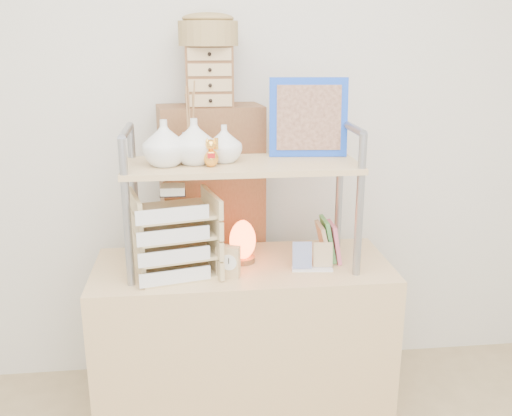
{
  "coord_description": "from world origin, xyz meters",
  "views": [
    {
      "loc": [
        -0.19,
        -0.94,
        1.64
      ],
      "look_at": [
        0.05,
        1.2,
        0.99
      ],
      "focal_mm": 40.0,
      "sensor_mm": 36.0,
      "label": 1
    }
  ],
  "objects": [
    {
      "name": "room_shell",
      "position": [
        0.0,
        0.39,
        1.69
      ],
      "size": [
        3.42,
        3.41,
        2.61
      ],
      "color": "silver",
      "rests_on": "ground"
    },
    {
      "name": "desk",
      "position": [
        0.0,
        1.2,
        0.38
      ],
      "size": [
        1.2,
        0.5,
        0.75
      ],
      "primitive_type": "cube",
      "color": "tan",
      "rests_on": "ground"
    },
    {
      "name": "cabinet",
      "position": [
        -0.11,
        1.57,
        0.68
      ],
      "size": [
        0.48,
        0.3,
        1.35
      ],
      "primitive_type": "cube",
      "rotation": [
        0.0,
        0.0,
        0.13
      ],
      "color": "brown",
      "rests_on": "ground"
    },
    {
      "name": "hutch",
      "position": [
        -0.06,
        1.21,
        1.2
      ],
      "size": [
        0.9,
        0.34,
        0.73
      ],
      "color": "gray",
      "rests_on": "desk"
    },
    {
      "name": "letter_tray",
      "position": [
        -0.27,
        1.14,
        0.89
      ],
      "size": [
        0.34,
        0.33,
        0.35
      ],
      "color": "tan",
      "rests_on": "desk"
    },
    {
      "name": "salt_lamp",
      "position": [
        0.0,
        1.23,
        0.84
      ],
      "size": [
        0.12,
        0.11,
        0.18
      ],
      "color": "brown",
      "rests_on": "desk"
    },
    {
      "name": "desk_clock",
      "position": [
        -0.07,
        1.08,
        0.81
      ],
      "size": [
        0.1,
        0.06,
        0.13
      ],
      "color": "tan",
      "rests_on": "desk"
    },
    {
      "name": "postcard_stand",
      "position": [
        0.27,
        1.12,
        0.78
      ],
      "size": [
        0.17,
        0.06,
        0.12
      ],
      "color": "white",
      "rests_on": "desk"
    },
    {
      "name": "drawer_chest",
      "position": [
        -0.11,
        1.55,
        1.48
      ],
      "size": [
        0.2,
        0.16,
        0.25
      ],
      "color": "brown",
      "rests_on": "cabinet"
    },
    {
      "name": "woven_basket",
      "position": [
        -0.11,
        1.55,
        1.65
      ],
      "size": [
        0.25,
        0.25,
        0.1
      ],
      "primitive_type": "cylinder",
      "color": "olive",
      "rests_on": "drawer_chest"
    }
  ]
}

